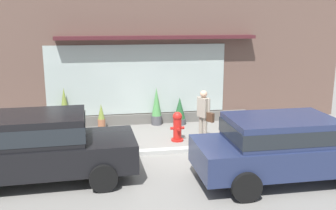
{
  "coord_description": "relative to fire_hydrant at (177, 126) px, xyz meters",
  "views": [
    {
      "loc": [
        -1.97,
        -10.23,
        3.74
      ],
      "look_at": [
        0.07,
        1.2,
        1.07
      ],
      "focal_mm": 40.51,
      "sensor_mm": 36.0,
      "label": 1
    }
  ],
  "objects": [
    {
      "name": "potted_plant_trailing_edge",
      "position": [
        -2.32,
        1.64,
        -0.05
      ],
      "size": [
        0.26,
        0.26,
        0.9
      ],
      "color": "#9E6042",
      "rests_on": "ground_plane"
    },
    {
      "name": "curb_strip",
      "position": [
        -0.3,
        -1.03,
        -0.41
      ],
      "size": [
        14.0,
        0.24,
        0.12
      ],
      "primitive_type": "cube",
      "color": "#B2B2AD",
      "rests_on": "ground_plane"
    },
    {
      "name": "storefront",
      "position": [
        -0.31,
        2.35,
        2.03
      ],
      "size": [
        14.0,
        0.81,
        5.09
      ],
      "color": "brown",
      "rests_on": "ground_plane"
    },
    {
      "name": "parked_car_black",
      "position": [
        -3.73,
        -2.36,
        0.44
      ],
      "size": [
        4.27,
        2.06,
        1.61
      ],
      "rotation": [
        0.0,
        0.0,
        0.03
      ],
      "color": "black",
      "rests_on": "ground_plane"
    },
    {
      "name": "parked_car_navy",
      "position": [
        1.86,
        -3.32,
        0.41
      ],
      "size": [
        4.36,
        1.95,
        1.54
      ],
      "rotation": [
        0.0,
        0.0,
        0.0
      ],
      "color": "navy",
      "rests_on": "ground_plane"
    },
    {
      "name": "potted_plant_doorstep",
      "position": [
        0.46,
        1.85,
        -0.0
      ],
      "size": [
        0.46,
        0.46,
        0.98
      ],
      "color": "#4C4C51",
      "rests_on": "ground_plane"
    },
    {
      "name": "potted_plant_corner_tall",
      "position": [
        -0.37,
        1.95,
        0.17
      ],
      "size": [
        0.38,
        0.38,
        1.34
      ],
      "color": "#4C4C51",
      "rests_on": "ground_plane"
    },
    {
      "name": "ground_plane",
      "position": [
        -0.3,
        -0.83,
        -0.47
      ],
      "size": [
        60.0,
        60.0,
        0.0
      ],
      "primitive_type": "plane",
      "color": "gray"
    },
    {
      "name": "fire_hydrant",
      "position": [
        0.0,
        0.0,
        0.0
      ],
      "size": [
        0.44,
        0.41,
        0.93
      ],
      "color": "red",
      "rests_on": "ground_plane"
    },
    {
      "name": "potted_plant_window_left",
      "position": [
        -3.55,
        2.0,
        0.21
      ],
      "size": [
        0.41,
        0.41,
        1.43
      ],
      "color": "#4C4C51",
      "rests_on": "ground_plane"
    },
    {
      "name": "pedestrian_with_handbag",
      "position": [
        0.77,
        -0.26,
        0.47
      ],
      "size": [
        0.42,
        0.63,
        1.61
      ],
      "rotation": [
        0.0,
        0.0,
        5.26
      ],
      "color": "#9E9384",
      "rests_on": "ground_plane"
    }
  ]
}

